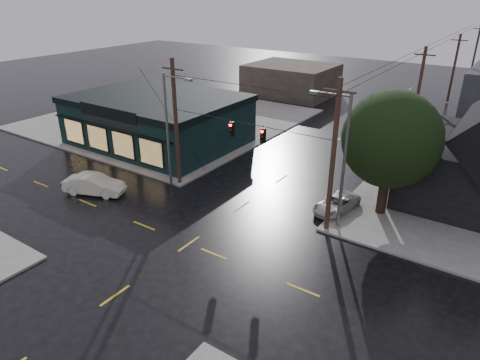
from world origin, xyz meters
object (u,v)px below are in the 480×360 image
Objects in this scene: corner_tree at (391,140)px; utility_pole_nw at (180,184)px; sedan_cream at (94,184)px; suv_silver at (337,204)px; utility_pole_ne at (326,230)px.

corner_tree is 0.86× the size of utility_pole_nw.
suv_silver is at bearing -86.04° from sedan_cream.
utility_pole_ne is 18.05m from sedan_cream.
corner_tree is 2.10× the size of suv_silver.
sedan_cream is (-4.30, -5.10, 0.78)m from utility_pole_nw.
suv_silver is (-2.79, -1.39, -5.02)m from corner_tree.
sedan_cream is at bearing -154.46° from corner_tree.
utility_pole_nw is 6.72m from sedan_cream.
sedan_cream is at bearing -145.73° from suv_silver.
utility_pole_ne is (-2.29, -4.26, -5.60)m from corner_tree.
utility_pole_nw is at bearing 180.00° from utility_pole_ne.
utility_pole_nw is (-15.29, -4.26, -5.60)m from corner_tree.
corner_tree reaches higher than utility_pole_ne.
utility_pole_ne is at bearing 0.00° from utility_pole_nw.
utility_pole_nw is 12.84m from suv_silver.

